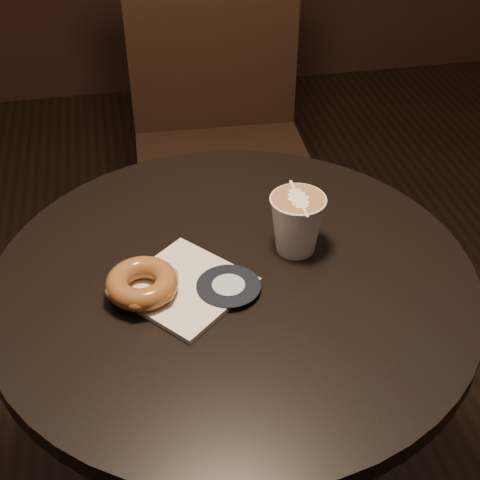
{
  "coord_description": "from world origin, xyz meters",
  "views": [
    {
      "loc": [
        -0.14,
        -0.72,
        1.38
      ],
      "look_at": [
        0.01,
        0.03,
        0.79
      ],
      "focal_mm": 50.0,
      "sensor_mm": 36.0,
      "label": 1
    }
  ],
  "objects_px": {
    "pastry_bag": "(185,287)",
    "doughnut": "(142,283)",
    "cafe_table": "(235,366)",
    "chair": "(219,106)",
    "latte_cup": "(297,224)"
  },
  "relations": [
    {
      "from": "pastry_bag",
      "to": "latte_cup",
      "type": "distance_m",
      "value": 0.19
    },
    {
      "from": "pastry_bag",
      "to": "latte_cup",
      "type": "height_order",
      "value": "latte_cup"
    },
    {
      "from": "pastry_bag",
      "to": "latte_cup",
      "type": "bearing_deg",
      "value": -22.58
    },
    {
      "from": "pastry_bag",
      "to": "doughnut",
      "type": "distance_m",
      "value": 0.06
    },
    {
      "from": "chair",
      "to": "pastry_bag",
      "type": "height_order",
      "value": "chair"
    },
    {
      "from": "doughnut",
      "to": "latte_cup",
      "type": "xyz_separation_m",
      "value": [
        0.23,
        0.06,
        0.02
      ]
    },
    {
      "from": "chair",
      "to": "pastry_bag",
      "type": "xyz_separation_m",
      "value": [
        -0.19,
        -0.82,
        0.14
      ]
    },
    {
      "from": "pastry_bag",
      "to": "cafe_table",
      "type": "bearing_deg",
      "value": -25.48
    },
    {
      "from": "chair",
      "to": "doughnut",
      "type": "height_order",
      "value": "chair"
    },
    {
      "from": "pastry_bag",
      "to": "doughnut",
      "type": "height_order",
      "value": "doughnut"
    },
    {
      "from": "chair",
      "to": "doughnut",
      "type": "bearing_deg",
      "value": -104.27
    },
    {
      "from": "doughnut",
      "to": "latte_cup",
      "type": "distance_m",
      "value": 0.24
    },
    {
      "from": "cafe_table",
      "to": "pastry_bag",
      "type": "bearing_deg",
      "value": -164.8
    },
    {
      "from": "doughnut",
      "to": "cafe_table",
      "type": "bearing_deg",
      "value": 10.07
    },
    {
      "from": "cafe_table",
      "to": "doughnut",
      "type": "distance_m",
      "value": 0.26
    }
  ]
}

